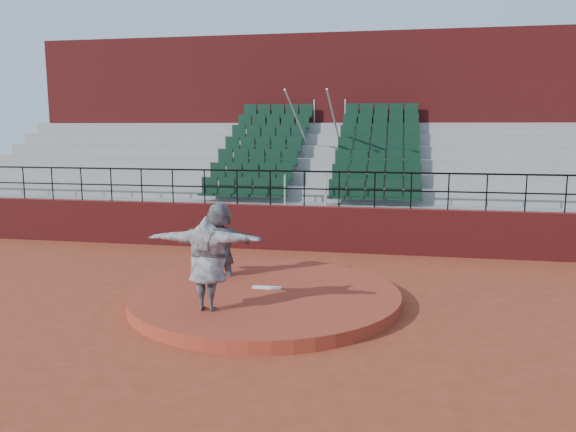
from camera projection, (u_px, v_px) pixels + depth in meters
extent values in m
plane|color=#923A21|center=(265.00, 302.00, 11.52)|extent=(90.00, 90.00, 0.00)
cylinder|color=#9F3823|center=(265.00, 296.00, 11.50)|extent=(5.50, 5.50, 0.25)
cube|color=white|center=(267.00, 288.00, 11.62)|extent=(0.60, 0.15, 0.03)
cube|color=maroon|center=(304.00, 228.00, 16.26)|extent=(24.00, 0.30, 1.30)
cylinder|color=black|center=(304.00, 171.00, 16.00)|extent=(24.00, 0.05, 0.05)
cylinder|color=black|center=(304.00, 189.00, 16.08)|extent=(24.00, 0.04, 0.04)
cylinder|color=black|center=(24.00, 183.00, 17.74)|extent=(0.04, 0.04, 1.00)
cylinder|color=black|center=(52.00, 184.00, 17.56)|extent=(0.04, 0.04, 1.00)
cylinder|color=black|center=(81.00, 184.00, 17.37)|extent=(0.04, 0.04, 1.00)
cylinder|color=black|center=(111.00, 185.00, 17.19)|extent=(0.04, 0.04, 1.00)
cylinder|color=black|center=(142.00, 185.00, 17.01)|extent=(0.04, 0.04, 1.00)
cylinder|color=black|center=(173.00, 186.00, 16.82)|extent=(0.04, 0.04, 1.00)
cylinder|color=black|center=(205.00, 187.00, 16.64)|extent=(0.04, 0.04, 1.00)
cylinder|color=black|center=(237.00, 187.00, 16.45)|extent=(0.04, 0.04, 1.00)
cylinder|color=black|center=(270.00, 188.00, 16.27)|extent=(0.04, 0.04, 1.00)
cylinder|color=black|center=(304.00, 189.00, 16.08)|extent=(0.04, 0.04, 1.00)
cylinder|color=black|center=(339.00, 189.00, 15.90)|extent=(0.04, 0.04, 1.00)
cylinder|color=black|center=(375.00, 190.00, 15.71)|extent=(0.04, 0.04, 1.00)
cylinder|color=black|center=(411.00, 191.00, 15.53)|extent=(0.04, 0.04, 1.00)
cylinder|color=black|center=(448.00, 192.00, 15.34)|extent=(0.04, 0.04, 1.00)
cylinder|color=black|center=(487.00, 193.00, 15.16)|extent=(0.04, 0.04, 1.00)
cylinder|color=black|center=(526.00, 193.00, 14.97)|extent=(0.04, 0.04, 1.00)
cylinder|color=black|center=(566.00, 194.00, 14.79)|extent=(0.04, 0.04, 1.00)
cube|color=gray|center=(307.00, 225.00, 16.82)|extent=(24.00, 0.85, 1.30)
cube|color=#10301E|center=(243.00, 190.00, 17.04)|extent=(2.75, 0.48, 0.72)
cube|color=#10301E|center=(374.00, 193.00, 16.31)|extent=(2.75, 0.48, 0.72)
cube|color=gray|center=(311.00, 214.00, 17.61)|extent=(24.00, 0.85, 1.70)
cube|color=#10301E|center=(250.00, 174.00, 17.80)|extent=(2.75, 0.48, 0.72)
cube|color=#10301E|center=(376.00, 177.00, 17.07)|extent=(2.75, 0.48, 0.72)
cube|color=gray|center=(315.00, 204.00, 18.41)|extent=(24.00, 0.85, 2.10)
cube|color=#10301E|center=(256.00, 160.00, 18.56)|extent=(2.75, 0.48, 0.72)
cube|color=#10301E|center=(377.00, 162.00, 17.83)|extent=(2.75, 0.48, 0.72)
cube|color=gray|center=(319.00, 195.00, 19.20)|extent=(24.00, 0.85, 2.50)
cube|color=#10301E|center=(262.00, 147.00, 19.32)|extent=(2.75, 0.48, 0.72)
cube|color=#10301E|center=(378.00, 148.00, 18.59)|extent=(2.75, 0.48, 0.72)
cube|color=gray|center=(322.00, 187.00, 19.99)|extent=(24.00, 0.85, 2.90)
cube|color=#10301E|center=(268.00, 135.00, 20.08)|extent=(2.75, 0.48, 0.72)
cube|color=#10301E|center=(379.00, 135.00, 19.35)|extent=(2.75, 0.48, 0.72)
cube|color=gray|center=(325.00, 179.00, 20.79)|extent=(24.00, 0.85, 3.30)
cube|color=#10301E|center=(273.00, 124.00, 20.84)|extent=(2.75, 0.48, 0.72)
cube|color=#10301E|center=(380.00, 124.00, 20.12)|extent=(2.75, 0.48, 0.72)
cube|color=gray|center=(328.00, 172.00, 21.58)|extent=(24.00, 0.85, 3.70)
cube|color=#10301E|center=(277.00, 114.00, 21.61)|extent=(2.75, 0.48, 0.72)
cube|color=#10301E|center=(381.00, 113.00, 20.88)|extent=(2.75, 0.48, 0.72)
cylinder|color=silver|center=(302.00, 131.00, 18.97)|extent=(0.06, 5.97, 2.46)
cylinder|color=silver|center=(337.00, 132.00, 18.75)|extent=(0.06, 5.97, 2.46)
cube|color=maroon|center=(334.00, 127.00, 23.18)|extent=(24.00, 3.00, 7.10)
imported|color=black|center=(207.00, 263.00, 10.14)|extent=(2.15, 0.65, 1.74)
imported|color=black|center=(220.00, 245.00, 12.48)|extent=(1.87, 1.16, 1.93)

